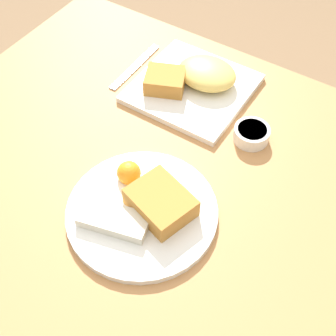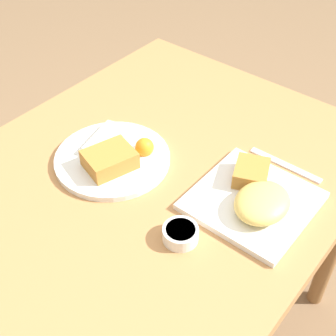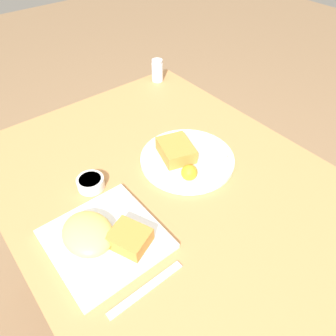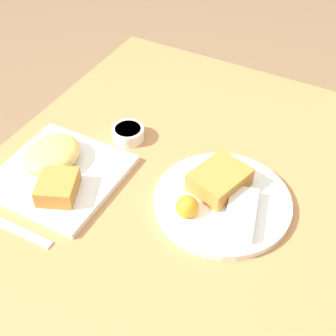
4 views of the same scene
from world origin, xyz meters
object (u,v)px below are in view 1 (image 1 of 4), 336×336
plate_oval_far (143,208)px  sauce_ramekin (252,134)px  plate_square_near (194,82)px  butter_knife (135,67)px

plate_oval_far → sauce_ramekin: (-0.08, -0.26, -0.00)m
plate_square_near → plate_oval_far: 0.34m
plate_oval_far → butter_knife: 0.39m
plate_square_near → plate_oval_far: plate_square_near is taller
plate_square_near → sauce_ramekin: 0.18m
plate_square_near → sauce_ramekin: size_ratio=3.33×
sauce_ramekin → butter_knife: (0.32, -0.05, -0.01)m
plate_square_near → sauce_ramekin: (-0.17, 0.06, -0.01)m
plate_square_near → butter_knife: bearing=3.8°
butter_knife → plate_square_near: bearing=93.4°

